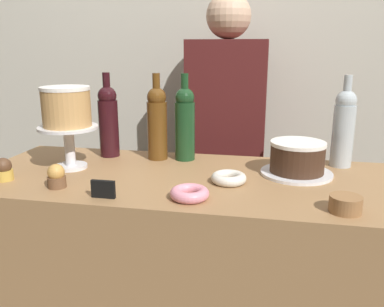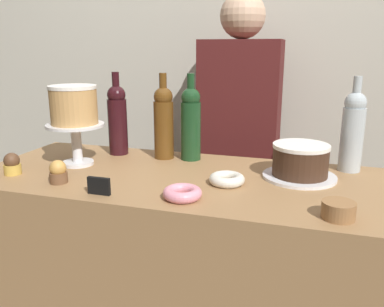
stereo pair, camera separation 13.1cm
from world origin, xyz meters
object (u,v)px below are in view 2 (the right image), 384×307
(cupcake_caramel, at_px, (58,172))
(barista_figure, at_px, (238,161))
(cake_stand_pedestal, at_px, (76,137))
(wine_bottle_green, at_px, (191,122))
(white_layer_cake, at_px, (74,105))
(wine_bottle_clear, at_px, (353,130))
(donut_sugar, at_px, (227,179))
(wine_bottle_dark_red, at_px, (117,118))
(chocolate_round_cake, at_px, (300,160))
(cookie_stack, at_px, (338,210))
(price_sign_chalkboard, at_px, (99,186))
(donut_pink, at_px, (182,193))
(cupcake_chocolate, at_px, (12,164))
(wine_bottle_amber, at_px, (164,121))

(cupcake_caramel, height_order, barista_figure, barista_figure)
(cake_stand_pedestal, relative_size, wine_bottle_green, 0.63)
(cake_stand_pedestal, distance_m, barista_figure, 0.80)
(white_layer_cake, relative_size, wine_bottle_clear, 0.51)
(wine_bottle_clear, xyz_separation_m, donut_sugar, (-0.38, -0.27, -0.13))
(cake_stand_pedestal, relative_size, wine_bottle_dark_red, 0.63)
(cupcake_caramel, distance_m, donut_sugar, 0.53)
(chocolate_round_cake, height_order, cookie_stack, chocolate_round_cake)
(cookie_stack, height_order, price_sign_chalkboard, price_sign_chalkboard)
(wine_bottle_green, xyz_separation_m, price_sign_chalkboard, (-0.14, -0.44, -0.12))
(donut_pink, relative_size, cookie_stack, 1.33)
(wine_bottle_clear, bearing_deg, donut_pink, -137.90)
(wine_bottle_clear, height_order, donut_pink, wine_bottle_clear)
(cake_stand_pedestal, height_order, wine_bottle_clear, wine_bottle_clear)
(wine_bottle_green, relative_size, cupcake_chocolate, 4.38)
(cake_stand_pedestal, xyz_separation_m, white_layer_cake, (0.00, 0.00, 0.12))
(cupcake_chocolate, relative_size, cupcake_caramel, 1.00)
(wine_bottle_green, relative_size, wine_bottle_dark_red, 1.00)
(white_layer_cake, relative_size, donut_pink, 1.50)
(wine_bottle_amber, bearing_deg, chocolate_round_cake, -11.32)
(cake_stand_pedestal, xyz_separation_m, wine_bottle_green, (0.37, 0.19, 0.04))
(cupcake_caramel, relative_size, price_sign_chalkboard, 1.06)
(wine_bottle_clear, relative_size, donut_pink, 2.91)
(chocolate_round_cake, distance_m, price_sign_chalkboard, 0.64)
(chocolate_round_cake, distance_m, donut_sugar, 0.26)
(cookie_stack, height_order, barista_figure, barista_figure)
(wine_bottle_clear, relative_size, donut_sugar, 2.91)
(donut_sugar, relative_size, cookie_stack, 1.33)
(wine_bottle_amber, xyz_separation_m, cookie_stack, (0.62, -0.41, -0.12))
(wine_bottle_clear, distance_m, barista_figure, 0.65)
(chocolate_round_cake, xyz_separation_m, cookie_stack, (0.11, -0.30, -0.04))
(white_layer_cake, relative_size, wine_bottle_dark_red, 0.51)
(cupcake_caramel, bearing_deg, chocolate_round_cake, 20.57)
(cake_stand_pedestal, relative_size, cupcake_chocolate, 2.77)
(wine_bottle_dark_red, bearing_deg, donut_pink, -44.54)
(chocolate_round_cake, xyz_separation_m, cupcake_chocolate, (-0.93, -0.24, -0.03))
(wine_bottle_amber, xyz_separation_m, cupcake_chocolate, (-0.42, -0.35, -0.11))
(cake_stand_pedestal, relative_size, price_sign_chalkboard, 2.94)
(cupcake_caramel, relative_size, cookie_stack, 0.88)
(price_sign_chalkboard, bearing_deg, wine_bottle_green, 72.13)
(cookie_stack, bearing_deg, white_layer_cake, 165.86)
(white_layer_cake, distance_m, wine_bottle_green, 0.43)
(wine_bottle_amber, distance_m, cupcake_caramel, 0.45)
(chocolate_round_cake, relative_size, wine_bottle_amber, 0.56)
(wine_bottle_dark_red, height_order, price_sign_chalkboard, wine_bottle_dark_red)
(cookie_stack, bearing_deg, wine_bottle_clear, 83.04)
(wine_bottle_clear, xyz_separation_m, cookie_stack, (-0.05, -0.44, -0.12))
(white_layer_cake, height_order, price_sign_chalkboard, white_layer_cake)
(cupcake_caramel, bearing_deg, wine_bottle_clear, 24.80)
(price_sign_chalkboard, bearing_deg, chocolate_round_cake, 30.75)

